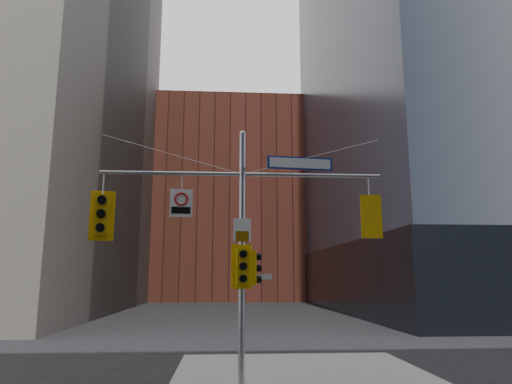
{
  "coord_description": "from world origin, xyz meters",
  "views": [
    {
      "loc": [
        -0.46,
        -10.69,
        3.11
      ],
      "look_at": [
        0.39,
        2.0,
        5.49
      ],
      "focal_mm": 32.0,
      "sensor_mm": 36.0,
      "label": 1
    }
  ],
  "objects": [
    {
      "name": "sidewalk_corner",
      "position": [
        2.0,
        4.0,
        0.07
      ],
      "size": [
        8.0,
        8.0,
        0.15
      ],
      "primitive_type": "cube",
      "color": "gray",
      "rests_on": "ground"
    },
    {
      "name": "brick_midrise",
      "position": [
        0.0,
        58.0,
        14.0
      ],
      "size": [
        26.0,
        20.0,
        28.0
      ],
      "primitive_type": "cube",
      "color": "brown",
      "rests_on": "ground"
    },
    {
      "name": "signal_assembly",
      "position": [
        0.0,
        1.99,
        4.42
      ],
      "size": [
        8.0,
        0.8,
        7.3
      ],
      "color": "#999CA2",
      "rests_on": "ground"
    },
    {
      "name": "traffic_light_west_arm",
      "position": [
        -3.87,
        2.01,
        4.8
      ],
      "size": [
        0.66,
        0.6,
        1.4
      ],
      "rotation": [
        0.0,
        0.0,
        0.19
      ],
      "color": "#D8A40B",
      "rests_on": "ground"
    },
    {
      "name": "traffic_light_east_arm",
      "position": [
        3.66,
        1.99,
        4.8
      ],
      "size": [
        0.59,
        0.49,
        1.24
      ],
      "rotation": [
        0.0,
        0.0,
        3.05
      ],
      "color": "#D8A40B",
      "rests_on": "ground"
    },
    {
      "name": "traffic_light_pole_side",
      "position": [
        0.32,
        2.0,
        3.36
      ],
      "size": [
        0.38,
        0.32,
        0.94
      ],
      "rotation": [
        0.0,
        0.0,
        1.65
      ],
      "color": "#D8A40B",
      "rests_on": "ground"
    },
    {
      "name": "traffic_light_pole_front",
      "position": [
        -0.0,
        1.73,
        3.4
      ],
      "size": [
        0.57,
        0.47,
        1.2
      ],
      "rotation": [
        0.0,
        0.0,
        0.09
      ],
      "color": "#D8A40B",
      "rests_on": "ground"
    },
    {
      "name": "street_sign_blade",
      "position": [
        1.67,
        2.0,
        6.35
      ],
      "size": [
        1.92,
        0.25,
        0.38
      ],
      "rotation": [
        0.0,
        0.0,
        0.1
      ],
      "color": "navy",
      "rests_on": "ground"
    },
    {
      "name": "regulatory_sign_arm",
      "position": [
        -1.7,
        1.97,
        5.18
      ],
      "size": [
        0.62,
        0.13,
        0.78
      ],
      "rotation": [
        0.0,
        0.0,
        0.13
      ],
      "color": "silver",
      "rests_on": "ground"
    },
    {
      "name": "regulatory_sign_pole",
      "position": [
        0.0,
        1.88,
        4.38
      ],
      "size": [
        0.49,
        0.09,
        0.65
      ],
      "rotation": [
        0.0,
        0.0,
        0.11
      ],
      "color": "silver",
      "rests_on": "ground"
    },
    {
      "name": "street_blade_ew",
      "position": [
        0.45,
        2.0,
        3.12
      ],
      "size": [
        0.76,
        0.09,
        0.15
      ],
      "rotation": [
        0.0,
        0.0,
        -0.09
      ],
      "color": "silver",
      "rests_on": "ground"
    },
    {
      "name": "street_blade_ns",
      "position": [
        0.0,
        2.45,
        2.89
      ],
      "size": [
        0.06,
        0.69,
        0.14
      ],
      "rotation": [
        0.0,
        0.0,
        -0.04
      ],
      "color": "#145926",
      "rests_on": "ground"
    }
  ]
}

